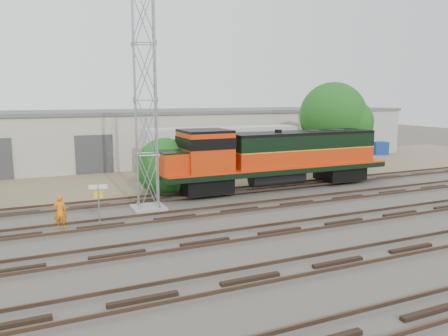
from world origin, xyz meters
name	(u,v)px	position (x,y,z in m)	size (l,w,h in m)	color
ground	(252,217)	(0.00, 0.00, 0.00)	(140.00, 140.00, 0.00)	#47423A
dirt_strip	(171,174)	(0.00, 15.00, 0.01)	(80.00, 16.00, 0.02)	#726047
tracks	(280,231)	(0.00, -3.00, 0.08)	(80.00, 20.40, 0.28)	black
warehouse	(148,136)	(0.04, 22.98, 2.65)	(58.40, 10.40, 5.30)	beige
locomotive	(274,156)	(4.96, 6.00, 2.42)	(17.61, 3.09, 4.23)	black
signal_tower	(145,104)	(-4.83, 4.07, 6.24)	(1.89, 1.89, 12.80)	gray
sign_post	(99,197)	(-8.03, 1.64, 1.60)	(0.92, 0.26, 2.29)	gray
worker	(60,212)	(-9.90, 2.09, 0.89)	(0.65, 0.43, 1.79)	orange
semi_trailer	(225,145)	(4.16, 12.92, 2.58)	(13.43, 3.20, 4.10)	silver
dumpster_blue	(379,148)	(25.94, 17.52, 0.75)	(1.60, 1.50, 1.50)	navy
dumpster_red	(320,155)	(16.22, 15.71, 0.70)	(1.50, 1.40, 1.40)	maroon
tree_mid	(169,169)	(-2.31, 8.05, 1.70)	(4.30, 4.10, 4.10)	#382619
tree_east	(337,117)	(13.96, 10.38, 4.85)	(6.18, 5.89, 7.95)	#382619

